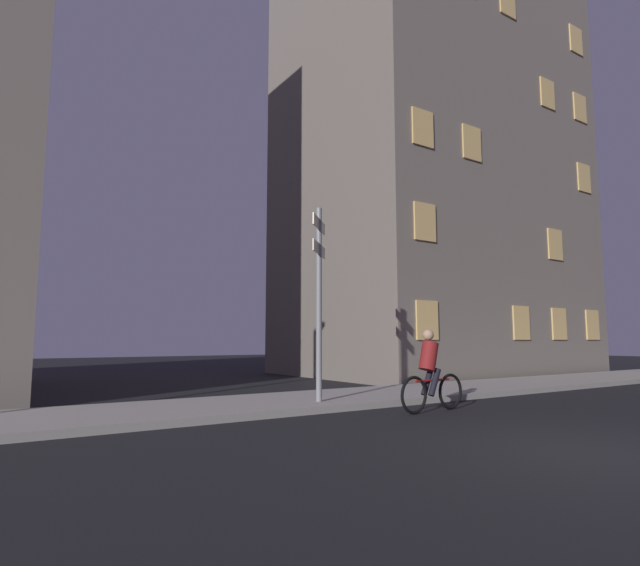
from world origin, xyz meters
The scene contains 5 objects.
ground_plane centered at (0.00, 0.00, 0.00)m, with size 80.00×80.00×0.00m, color black.
sidewalk_kerb centered at (0.00, 5.99, 0.07)m, with size 40.00×2.80×0.14m, color #9E9991.
signpost centered at (-0.59, 5.27, 2.49)m, with size 0.84×0.84×4.07m.
cyclist centered at (0.96, 3.62, 0.75)m, with size 1.82×0.36×1.61m.
building_right_block centered at (9.55, 11.86, 10.70)m, with size 11.63×8.53×21.40m.
Camera 1 is at (-6.48, -3.71, 1.41)m, focal length 28.77 mm.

